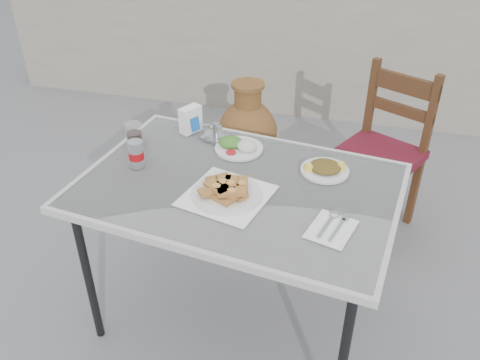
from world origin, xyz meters
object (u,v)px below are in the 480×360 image
(cafe_table, at_px, (238,194))
(pide_plate, at_px, (227,190))
(terracotta_urn, at_px, (247,137))
(salad_rice_plate, at_px, (238,146))
(chair, at_px, (382,151))
(salad_chopped_plate, at_px, (325,168))
(napkin_holder, at_px, (190,119))
(soda_can, at_px, (136,154))
(cola_glass, at_px, (134,136))
(condiment_caddy, at_px, (215,134))

(cafe_table, height_order, pide_plate, pide_plate)
(pide_plate, relative_size, terracotta_urn, 0.53)
(cafe_table, xyz_separation_m, salad_rice_plate, (-0.07, 0.29, 0.08))
(cafe_table, height_order, terracotta_urn, cafe_table)
(cafe_table, relative_size, chair, 1.46)
(salad_chopped_plate, xyz_separation_m, chair, (0.28, 0.82, -0.33))
(napkin_holder, bearing_deg, cafe_table, -20.49)
(salad_rice_plate, height_order, napkin_holder, napkin_holder)
(soda_can, relative_size, terracotta_urn, 0.17)
(cola_glass, xyz_separation_m, chair, (1.21, 0.81, -0.36))
(cafe_table, bearing_deg, chair, 58.02)
(salad_chopped_plate, xyz_separation_m, terracotta_urn, (-0.63, 1.10, -0.50))
(soda_can, bearing_deg, salad_rice_plate, 32.81)
(pide_plate, height_order, cola_glass, cola_glass)
(cafe_table, height_order, cola_glass, cola_glass)
(pide_plate, relative_size, cola_glass, 3.44)
(cola_glass, distance_m, chair, 1.50)
(salad_rice_plate, xyz_separation_m, cola_glass, (-0.50, -0.09, 0.03))
(cola_glass, bearing_deg, terracotta_urn, 74.57)
(soda_can, distance_m, terracotta_urn, 1.40)
(cafe_table, relative_size, pide_plate, 3.68)
(salad_rice_plate, xyz_separation_m, condiment_caddy, (-0.14, 0.07, 0.01))
(pide_plate, distance_m, salad_chopped_plate, 0.48)
(chair, bearing_deg, condiment_caddy, -115.25)
(condiment_caddy, bearing_deg, cola_glass, -156.24)
(cafe_table, distance_m, napkin_holder, 0.56)
(salad_rice_plate, xyz_separation_m, salad_chopped_plate, (0.43, -0.09, -0.00))
(terracotta_urn, bearing_deg, cafe_table, -77.95)
(salad_rice_plate, distance_m, cola_glass, 0.51)
(terracotta_urn, bearing_deg, pide_plate, -79.62)
(pide_plate, height_order, terracotta_urn, pide_plate)
(pide_plate, xyz_separation_m, condiment_caddy, (-0.20, 0.46, -0.00))
(cafe_table, relative_size, napkin_holder, 10.96)
(pide_plate, bearing_deg, salad_rice_plate, 97.88)
(chair, bearing_deg, cafe_table, -94.95)
(condiment_caddy, distance_m, terracotta_urn, 1.07)
(soda_can, distance_m, napkin_holder, 0.41)
(cafe_table, distance_m, cola_glass, 0.62)
(salad_rice_plate, bearing_deg, pide_plate, -82.12)
(soda_can, bearing_deg, cafe_table, -2.51)
(salad_rice_plate, bearing_deg, salad_chopped_plate, -12.30)
(cafe_table, distance_m, condiment_caddy, 0.43)
(cafe_table, relative_size, condiment_caddy, 10.13)
(napkin_holder, height_order, chair, chair)
(chair, bearing_deg, soda_can, -111.37)
(soda_can, height_order, chair, chair)
(salad_rice_plate, relative_size, condiment_caddy, 1.60)
(cafe_table, bearing_deg, pide_plate, -100.77)
(cafe_table, relative_size, salad_chopped_plate, 6.74)
(cola_glass, bearing_deg, salad_chopped_plate, -0.37)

